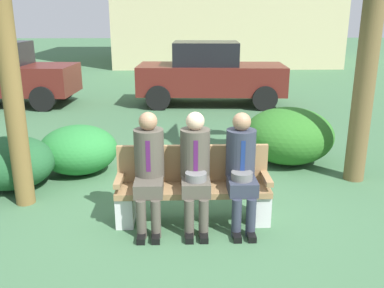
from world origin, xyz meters
name	(u,v)px	position (x,y,z in m)	size (l,w,h in m)	color
ground_plane	(196,210)	(0.00, 0.00, 0.00)	(80.00, 80.00, 0.00)	#3E6844
park_bench	(193,187)	(-0.04, -0.24, 0.42)	(1.79, 0.44, 0.90)	#99754C
seated_man_left	(149,165)	(-0.55, -0.36, 0.75)	(0.34, 0.72, 1.34)	#4C473D
seated_man_middle	(195,165)	(-0.02, -0.37, 0.74)	(0.34, 0.72, 1.34)	#4C473D
seated_man_right	(241,165)	(0.50, -0.37, 0.74)	(0.34, 0.72, 1.33)	#2D3342
shrub_near_bench	(78,150)	(-1.76, 1.41, 0.37)	(1.20, 1.10, 0.75)	#277834
shrub_mid_lawn	(12,163)	(-2.57, 0.85, 0.37)	(1.19, 1.09, 0.74)	#20522C
shrub_far_lawn	(288,136)	(1.61, 1.77, 0.46)	(1.48, 1.36, 0.93)	#2B6923
parked_car_near	(0,74)	(-4.99, 6.68, 0.84)	(4.00, 1.94, 1.68)	#591E19
parked_car_far	(210,74)	(0.66, 6.54, 0.84)	(3.99, 1.90, 1.68)	#591E19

